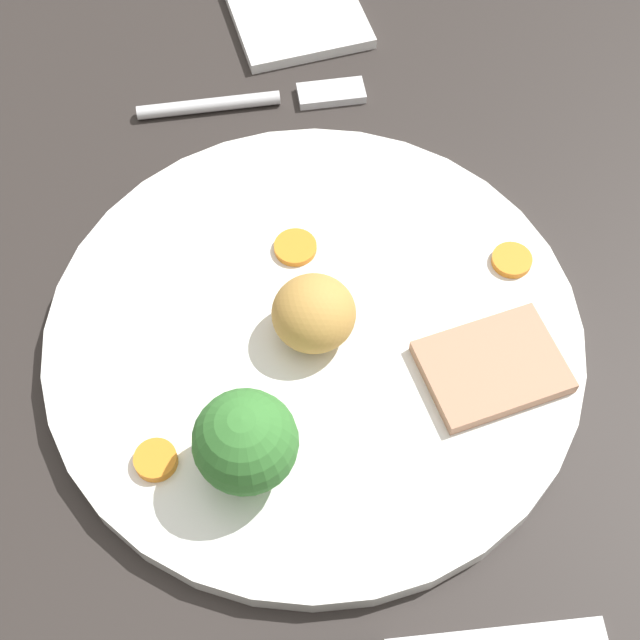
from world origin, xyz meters
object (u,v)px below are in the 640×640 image
at_px(broccoli_floret, 246,442).
at_px(roast_potato_left, 320,312).
at_px(carrot_coin_front, 156,460).
at_px(carrot_coin_side, 512,260).
at_px(fork, 260,100).
at_px(meat_slice_main, 492,367).
at_px(carrot_coin_back, 299,247).
at_px(folded_napkin, 293,5).
at_px(dinner_plate, 320,336).

bearing_deg(broccoli_floret, roast_potato_left, 144.65).
relative_size(carrot_coin_front, carrot_coin_side, 0.95).
relative_size(broccoli_floret, fork, 0.37).
distance_m(meat_slice_main, carrot_coin_side, 0.07).
bearing_deg(carrot_coin_back, carrot_coin_front, -39.33).
distance_m(carrot_coin_front, carrot_coin_side, 0.23).
bearing_deg(meat_slice_main, carrot_coin_back, -138.88).
bearing_deg(carrot_coin_side, broccoli_floret, -60.66).
distance_m(meat_slice_main, folded_napkin, 0.32).
distance_m(roast_potato_left, carrot_coin_back, 0.06).
xyz_separation_m(carrot_coin_side, broccoli_floret, (0.09, -0.17, 0.03)).
height_order(meat_slice_main, carrot_coin_back, meat_slice_main).
height_order(carrot_coin_front, carrot_coin_side, carrot_coin_front).
relative_size(carrot_coin_side, broccoli_floret, 0.41).
height_order(dinner_plate, roast_potato_left, roast_potato_left).
xyz_separation_m(dinner_plate, folded_napkin, (-0.28, 0.04, -0.00)).
relative_size(fork, folded_napkin, 1.39).
relative_size(carrot_coin_back, fork, 0.16).
height_order(carrot_coin_back, broccoli_floret, broccoli_floret).
bearing_deg(dinner_plate, meat_slice_main, 63.18).
distance_m(carrot_coin_front, fork, 0.27).
distance_m(roast_potato_left, folded_napkin, 0.28).
bearing_deg(dinner_plate, carrot_coin_front, -57.90).
xyz_separation_m(dinner_plate, carrot_coin_front, (0.06, -0.10, 0.01)).
relative_size(dinner_plate, carrot_coin_front, 13.55).
relative_size(roast_potato_left, fork, 0.30).
relative_size(meat_slice_main, broccoli_floret, 1.30).
height_order(dinner_plate, folded_napkin, dinner_plate).
height_order(dinner_plate, carrot_coin_side, carrot_coin_side).
height_order(meat_slice_main, folded_napkin, meat_slice_main).
bearing_deg(folded_napkin, roast_potato_left, -7.32).
height_order(dinner_plate, carrot_coin_back, carrot_coin_back).
bearing_deg(carrot_coin_front, dinner_plate, 122.10).
bearing_deg(carrot_coin_front, carrot_coin_back, 140.67).
distance_m(roast_potato_left, carrot_coin_side, 0.12).
xyz_separation_m(carrot_coin_back, fork, (-0.13, -0.00, -0.01)).
height_order(meat_slice_main, carrot_coin_front, meat_slice_main).
bearing_deg(folded_napkin, meat_slice_main, 8.94).
distance_m(carrot_coin_side, broccoli_floret, 0.20).
height_order(meat_slice_main, fork, meat_slice_main).
bearing_deg(meat_slice_main, carrot_coin_side, 154.14).
distance_m(carrot_coin_back, broccoli_floret, 0.14).
relative_size(carrot_coin_side, folded_napkin, 0.21).
height_order(dinner_plate, carrot_coin_front, carrot_coin_front).
relative_size(dinner_plate, fork, 1.96).
xyz_separation_m(carrot_coin_front, fork, (-0.25, 0.09, -0.01)).
bearing_deg(broccoli_floret, folded_napkin, 166.07).
distance_m(meat_slice_main, carrot_coin_front, 0.18).
distance_m(meat_slice_main, carrot_coin_back, 0.13).
xyz_separation_m(meat_slice_main, folded_napkin, (-0.32, -0.05, -0.01)).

